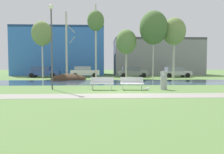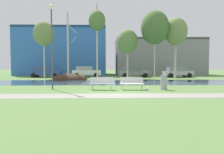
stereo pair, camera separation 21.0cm
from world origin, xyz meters
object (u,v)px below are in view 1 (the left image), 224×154
at_px(streetlamp, 51,34).
at_px(parked_sedan_second_white, 85,72).
at_px(bench_left, 102,83).
at_px(parked_wagon_fourth_silver, 175,72).
at_px(bench_right, 132,83).
at_px(parked_van_nearest_blue, 43,72).
at_px(parked_hatch_third_grey, 132,72).
at_px(trash_bin, 164,82).
at_px(seagull, 147,89).

xyz_separation_m(streetlamp, parked_sedan_second_white, (0.91, 15.49, -3.07)).
height_order(bench_left, parked_wagon_fourth_silver, parked_wagon_fourth_silver).
bearing_deg(bench_right, parked_van_nearest_blue, 123.57).
bearing_deg(parked_sedan_second_white, parked_wagon_fourth_silver, -2.33).
relative_size(bench_right, parked_hatch_third_grey, 0.38).
height_order(streetlamp, parked_wagon_fourth_silver, streetlamp).
bearing_deg(bench_right, trash_bin, -0.96).
height_order(seagull, parked_wagon_fourth_silver, parked_wagon_fourth_silver).
xyz_separation_m(parked_sedan_second_white, parked_hatch_third_grey, (6.83, -0.22, -0.04)).
distance_m(bench_left, trash_bin, 4.29).
xyz_separation_m(bench_left, parked_van_nearest_blue, (-8.51, 15.95, 0.32)).
bearing_deg(bench_right, parked_hatch_third_grey, 82.18).
distance_m(bench_left, bench_right, 2.08).
height_order(seagull, parked_hatch_third_grey, parked_hatch_third_grey).
relative_size(trash_bin, parked_wagon_fourth_silver, 0.25).
height_order(trash_bin, parked_sedan_second_white, parked_sedan_second_white).
bearing_deg(bench_right, seagull, -27.50).
distance_m(streetlamp, parked_sedan_second_white, 15.82).
distance_m(bench_left, parked_wagon_fourth_silver, 18.62).
distance_m(bench_right, trash_bin, 2.22).
xyz_separation_m(bench_left, parked_hatch_third_grey, (4.24, 15.72, 0.30)).
distance_m(parked_sedan_second_white, parked_hatch_third_grey, 6.83).
bearing_deg(parked_wagon_fourth_silver, parked_van_nearest_blue, 178.38).
relative_size(streetlamp, parked_sedan_second_white, 1.44).
height_order(bench_right, trash_bin, trash_bin).
bearing_deg(streetlamp, trash_bin, -3.54).
height_order(bench_right, parked_sedan_second_white, parked_sedan_second_white).
bearing_deg(bench_right, parked_sedan_second_white, 106.32).
xyz_separation_m(trash_bin, parked_sedan_second_white, (-6.88, 15.98, 0.29)).
xyz_separation_m(bench_right, streetlamp, (-5.58, 0.44, 3.41)).
bearing_deg(parked_hatch_third_grey, trash_bin, -89.80).
distance_m(trash_bin, streetlamp, 8.50).
bearing_deg(seagull, trash_bin, 20.10).
bearing_deg(parked_wagon_fourth_silver, bench_right, -118.50).
bearing_deg(parked_sedan_second_white, trash_bin, -66.69).
height_order(parked_van_nearest_blue, parked_sedan_second_white, parked_sedan_second_white).
bearing_deg(streetlamp, parked_wagon_fourth_silver, 47.02).
bearing_deg(parked_sedan_second_white, streetlamp, -93.37).
bearing_deg(parked_hatch_third_grey, parked_wagon_fourth_silver, -2.84).
height_order(bench_right, parked_van_nearest_blue, parked_van_nearest_blue).
bearing_deg(streetlamp, parked_sedan_second_white, 86.63).
height_order(parked_sedan_second_white, parked_hatch_third_grey, parked_sedan_second_white).
height_order(streetlamp, parked_hatch_third_grey, streetlamp).
relative_size(bench_left, seagull, 4.04).
relative_size(bench_right, seagull, 4.04).
bearing_deg(trash_bin, parked_hatch_third_grey, 90.20).
bearing_deg(seagull, parked_wagon_fourth_silver, 65.02).
xyz_separation_m(parked_sedan_second_white, parked_wagon_fourth_silver, (13.03, -0.53, -0.05)).
bearing_deg(parked_wagon_fourth_silver, streetlamp, -132.98).
bearing_deg(bench_left, parked_sedan_second_white, 99.24).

